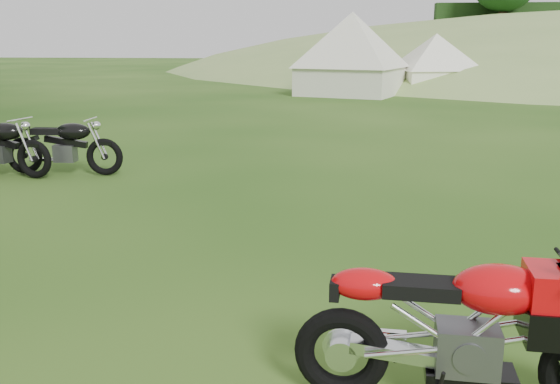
% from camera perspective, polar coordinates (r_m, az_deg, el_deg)
% --- Properties ---
extents(ground, '(120.00, 120.00, 0.00)m').
position_cam_1_polar(ground, '(5.28, -1.08, -7.91)').
color(ground, '#183F0D').
rests_on(ground, ground).
extents(sport_motorcycle, '(1.75, 0.52, 1.04)m').
position_cam_1_polar(sport_motorcycle, '(3.50, 16.62, -10.97)').
color(sport_motorcycle, '#BF060B').
rests_on(sport_motorcycle, ground).
extents(vintage_moto_a, '(1.72, 0.45, 0.90)m').
position_cam_1_polar(vintage_moto_a, '(9.68, -19.20, 4.10)').
color(vintage_moto_a, black).
rests_on(vintage_moto_a, ground).
extents(tent_left, '(4.06, 4.06, 2.78)m').
position_cam_1_polar(tent_left, '(22.83, 6.57, 12.33)').
color(tent_left, silver).
rests_on(tent_left, ground).
extents(tent_mid, '(3.25, 3.25, 2.33)m').
position_cam_1_polar(tent_mid, '(24.86, 14.02, 11.61)').
color(tent_mid, white).
rests_on(tent_mid, ground).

